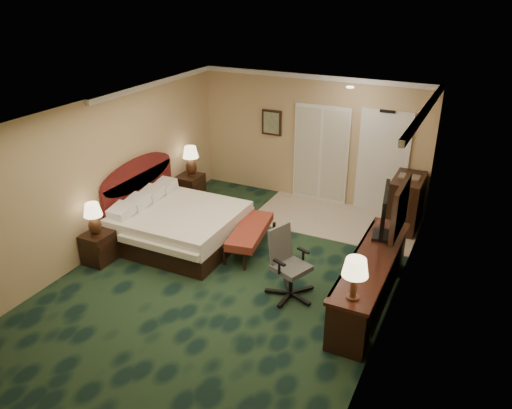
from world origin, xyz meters
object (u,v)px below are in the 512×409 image
at_px(nightstand_near, 99,247).
at_px(lamp_near, 94,219).
at_px(lamp_far, 191,161).
at_px(desk, 370,280).
at_px(tv, 384,214).
at_px(bed_bench, 250,239).
at_px(minibar, 406,203).
at_px(bed, 181,227).
at_px(desk_chair, 291,265).
at_px(nightstand_far, 190,188).

xyz_separation_m(nightstand_near, lamp_near, (0.03, -0.04, 0.56)).
height_order(nightstand_near, lamp_far, lamp_far).
relative_size(desk, tv, 2.69).
relative_size(bed_bench, minibar, 1.36).
relative_size(bed, tv, 2.04).
relative_size(bed_bench, tv, 1.41).
relative_size(bed, lamp_near, 3.52).
height_order(tv, minibar, tv).
xyz_separation_m(lamp_far, bed_bench, (2.13, -1.45, -0.67)).
distance_m(lamp_far, tv, 4.59).
relative_size(bed, desk_chair, 1.87).
relative_size(lamp_near, tv, 0.58).
relative_size(nightstand_near, lamp_near, 0.93).
distance_m(lamp_far, desk, 4.90).
relative_size(bed, lamp_far, 3.22).
bearing_deg(desk, nightstand_near, -169.39).
distance_m(bed, minibar, 4.31).
xyz_separation_m(nightstand_near, lamp_far, (0.04, 2.89, 0.64)).
bearing_deg(lamp_far, desk_chair, -36.16).
bearing_deg(desk, lamp_far, 154.99).
bearing_deg(bed, desk, -5.50).
distance_m(nightstand_near, tv, 4.76).
bearing_deg(minibar, nightstand_far, -170.24).
bearing_deg(lamp_far, bed_bench, -34.25).
bearing_deg(minibar, lamp_near, -140.45).
bearing_deg(lamp_far, tv, -17.28).
bearing_deg(desk_chair, lamp_far, 165.19).
distance_m(bed_bench, minibar, 3.15).
xyz_separation_m(lamp_far, tv, (4.38, -1.36, 0.26)).
xyz_separation_m(desk, minibar, (-0.01, 2.77, 0.13)).
distance_m(nightstand_far, bed_bench, 2.57).
xyz_separation_m(bed_bench, desk_chair, (1.17, -0.96, 0.31)).
bearing_deg(tv, minibar, 80.07).
height_order(lamp_far, tv, tv).
height_order(nightstand_far, desk_chair, desk_chair).
bearing_deg(desk, bed_bench, 165.06).
distance_m(nightstand_near, lamp_far, 2.96).
xyz_separation_m(lamp_near, lamp_far, (0.01, 2.94, 0.08)).
distance_m(nightstand_near, nightstand_far, 2.84).
bearing_deg(bed_bench, nightstand_far, 137.25).
distance_m(nightstand_near, desk_chair, 3.38).
bearing_deg(nightstand_far, minibar, 9.76).
bearing_deg(nightstand_far, tv, -16.59).
distance_m(bed, nightstand_near, 1.48).
xyz_separation_m(bed_bench, tv, (2.25, 0.09, 0.93)).
xyz_separation_m(bed, nightstand_near, (-0.89, -1.18, -0.06)).
distance_m(lamp_far, bed_bench, 2.66).
bearing_deg(tv, lamp_far, 153.41).
bearing_deg(bed_bench, desk, -24.65).
distance_m(desk, desk_chair, 1.18).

